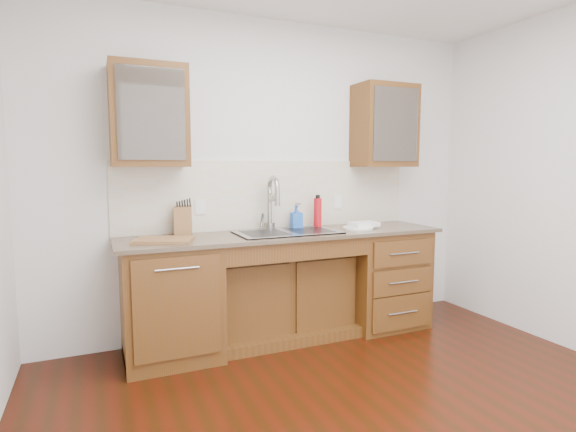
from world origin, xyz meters
name	(u,v)px	position (x,y,z in m)	size (l,w,h in m)	color
wall_back	(270,178)	(0.00, 1.80, 1.35)	(4.00, 0.10, 2.70)	silver
base_cabinet_left	(171,301)	(-0.95, 1.44, 0.44)	(0.70, 0.62, 0.88)	#593014
base_cabinet_center	(282,295)	(0.00, 1.53, 0.35)	(1.20, 0.44, 0.70)	#593014
base_cabinet_right	(381,277)	(0.95, 1.44, 0.44)	(0.70, 0.62, 0.88)	#593014
countertop	(287,234)	(0.00, 1.43, 0.90)	(2.70, 0.65, 0.03)	#84705B
backsplash	(273,195)	(0.00, 1.74, 1.21)	(2.70, 0.02, 0.59)	beige
sink	(288,243)	(0.00, 1.41, 0.83)	(0.84, 0.46, 0.19)	#9E9EA5
faucet	(269,207)	(-0.07, 1.64, 1.11)	(0.04, 0.04, 0.40)	#999993
filter_tap	(295,214)	(0.18, 1.65, 1.03)	(0.02, 0.02, 0.24)	#999993
upper_cabinet_left	(149,116)	(-1.05, 1.58, 1.83)	(0.55, 0.34, 0.75)	#593014
upper_cabinet_right	(384,126)	(1.05, 1.58, 1.83)	(0.55, 0.34, 0.75)	#593014
outlet_left	(200,207)	(-0.65, 1.73, 1.12)	(0.08, 0.01, 0.12)	white
outlet_right	(338,202)	(0.65, 1.73, 1.12)	(0.08, 0.01, 0.12)	white
soap_bottle	(296,217)	(0.17, 1.61, 1.01)	(0.09, 0.09, 0.21)	blue
water_bottle	(318,213)	(0.38, 1.61, 1.04)	(0.07, 0.07, 0.26)	#B20E15
plate	(358,228)	(0.67, 1.39, 0.92)	(0.27, 0.27, 0.01)	white
dish_towel	(364,224)	(0.74, 1.41, 0.94)	(0.24, 0.17, 0.04)	white
knife_block	(183,221)	(-0.81, 1.64, 1.02)	(0.13, 0.21, 0.23)	brown
cutting_board	(164,240)	(-0.99, 1.40, 0.92)	(0.41, 0.29, 0.02)	brown
cup_left_a	(141,124)	(-1.11, 1.58, 1.77)	(0.11, 0.11, 0.09)	white
cup_left_b	(161,123)	(-0.97, 1.58, 1.78)	(0.11, 0.11, 0.10)	white
cup_right_a	(370,131)	(0.89, 1.58, 1.78)	(0.13, 0.13, 0.10)	silver
cup_right_b	(389,132)	(1.11, 1.58, 1.77)	(0.10, 0.10, 0.09)	white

